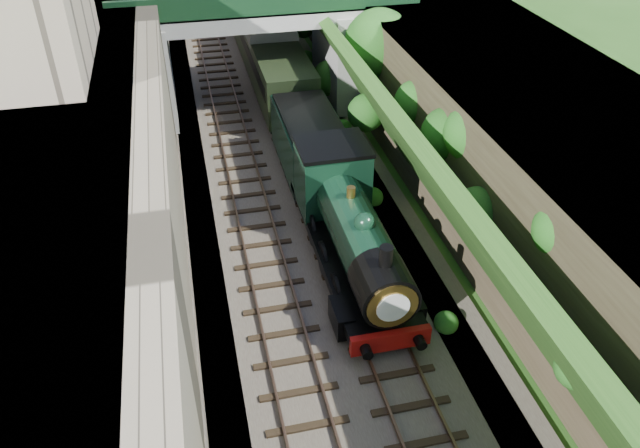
# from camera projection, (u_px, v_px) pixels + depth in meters

# --- Properties ---
(ground) EXTENTS (160.00, 160.00, 0.00)m
(ground) POSITION_uv_depth(u_px,v_px,m) (380.00, 438.00, 18.24)
(ground) COLOR #1E4714
(ground) RESTS_ON ground
(trackbed) EXTENTS (10.00, 90.00, 0.20)m
(trackbed) POSITION_uv_depth(u_px,v_px,m) (270.00, 133.00, 34.12)
(trackbed) COLOR #473F38
(trackbed) RESTS_ON ground
(retaining_wall) EXTENTS (1.00, 90.00, 7.00)m
(retaining_wall) POSITION_uv_depth(u_px,v_px,m) (158.00, 83.00, 31.15)
(retaining_wall) COLOR #756B56
(retaining_wall) RESTS_ON ground
(street_plateau_left) EXTENTS (6.00, 90.00, 7.00)m
(street_plateau_left) POSITION_uv_depth(u_px,v_px,m) (85.00, 89.00, 30.50)
(street_plateau_left) COLOR #262628
(street_plateau_left) RESTS_ON ground
(street_plateau_right) EXTENTS (8.00, 90.00, 6.25)m
(street_plateau_right) POSITION_uv_depth(u_px,v_px,m) (438.00, 65.00, 34.14)
(street_plateau_right) COLOR #262628
(street_plateau_right) RESTS_ON ground
(embankment_slope) EXTENTS (4.38, 90.00, 6.52)m
(embankment_slope) POSITION_uv_depth(u_px,v_px,m) (369.00, 89.00, 32.17)
(embankment_slope) COLOR #1E4714
(embankment_slope) RESTS_ON ground
(track_left) EXTENTS (2.50, 90.00, 0.20)m
(track_left) POSITION_uv_depth(u_px,v_px,m) (233.00, 134.00, 33.67)
(track_left) COLOR black
(track_left) RESTS_ON trackbed
(track_right) EXTENTS (2.50, 90.00, 0.20)m
(track_right) POSITION_uv_depth(u_px,v_px,m) (291.00, 128.00, 34.26)
(track_right) COLOR black
(track_right) RESTS_ON trackbed
(road_bridge) EXTENTS (16.00, 6.40, 7.25)m
(road_bridge) POSITION_uv_depth(u_px,v_px,m) (271.00, 36.00, 35.20)
(road_bridge) COLOR gray
(road_bridge) RESTS_ON ground
(building_near) EXTENTS (4.00, 8.00, 4.00)m
(building_near) POSITION_uv_depth(u_px,v_px,m) (25.00, 11.00, 22.47)
(building_near) COLOR gray
(building_near) RESTS_ON street_plateau_left
(tree) EXTENTS (3.60, 3.80, 6.60)m
(tree) POSITION_uv_depth(u_px,v_px,m) (380.00, 46.00, 32.24)
(tree) COLOR black
(tree) RESTS_ON ground
(locomotive) EXTENTS (3.10, 10.22, 3.83)m
(locomotive) POSITION_uv_depth(u_px,v_px,m) (351.00, 230.00, 23.55)
(locomotive) COLOR black
(locomotive) RESTS_ON trackbed
(tender) EXTENTS (2.70, 6.00, 3.05)m
(tender) POSITION_uv_depth(u_px,v_px,m) (310.00, 147.00, 29.58)
(tender) COLOR black
(tender) RESTS_ON trackbed
(coach_front) EXTENTS (2.90, 18.00, 3.70)m
(coach_front) POSITION_uv_depth(u_px,v_px,m) (267.00, 49.00, 39.37)
(coach_front) COLOR black
(coach_front) RESTS_ON trackbed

